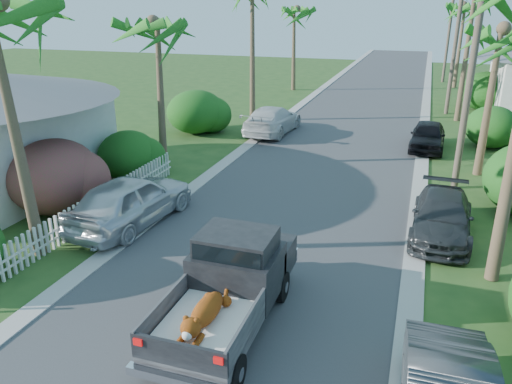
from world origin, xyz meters
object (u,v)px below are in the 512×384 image
(palm_l_d, at_px, (295,9))
(utility_pole_c, at_px, (456,42))
(parked_car_rm, at_px, (442,217))
(utility_pole_b, at_px, (472,70))
(utility_pole_d, at_px, (449,30))
(pickup_truck, at_px, (233,279))
(parked_car_lf, at_px, (272,120))
(palm_l_b, at_px, (156,23))
(palm_r_d, at_px, (465,5))
(palm_r_b, at_px, (501,30))
(parked_car_ln, at_px, (131,201))
(parked_car_rf, at_px, (428,136))

(palm_l_d, distance_m, utility_pole_c, 13.63)
(parked_car_rm, distance_m, utility_pole_b, 6.26)
(utility_pole_d, bearing_deg, pickup_truck, -97.31)
(utility_pole_b, relative_size, utility_pole_d, 1.00)
(utility_pole_c, bearing_deg, parked_car_lf, -137.12)
(palm_l_b, height_order, utility_pole_d, utility_pole_d)
(pickup_truck, height_order, utility_pole_d, utility_pole_d)
(utility_pole_b, bearing_deg, palm_r_d, 88.09)
(parked_car_lf, height_order, palm_r_b, palm_r_b)
(pickup_truck, distance_m, parked_car_rm, 7.75)
(pickup_truck, xyz_separation_m, parked_car_ln, (-5.08, 3.85, -0.16))
(parked_car_rf, height_order, palm_l_b, palm_l_b)
(utility_pole_b, bearing_deg, pickup_truck, -115.56)
(parked_car_lf, bearing_deg, utility_pole_c, -133.96)
(parked_car_rm, height_order, utility_pole_c, utility_pole_c)
(palm_l_d, relative_size, palm_r_b, 1.07)
(palm_l_d, height_order, utility_pole_b, utility_pole_b)
(parked_car_ln, distance_m, palm_l_d, 28.75)
(palm_r_b, height_order, utility_pole_d, utility_pole_d)
(palm_l_d, relative_size, utility_pole_b, 0.86)
(parked_car_rm, xyz_separation_m, utility_pole_b, (0.60, 4.80, 3.96))
(palm_r_d, bearing_deg, utility_pole_d, 106.70)
(utility_pole_c, bearing_deg, palm_r_d, 85.71)
(utility_pole_b, bearing_deg, utility_pole_c, 90.00)
(palm_l_b, relative_size, utility_pole_c, 0.82)
(parked_car_rm, xyz_separation_m, palm_r_d, (1.50, 31.80, 6.10))
(parked_car_rm, relative_size, parked_car_ln, 0.89)
(pickup_truck, relative_size, palm_l_d, 0.66)
(parked_car_ln, bearing_deg, parked_car_lf, -87.38)
(utility_pole_c, bearing_deg, utility_pole_b, -90.00)
(parked_car_rm, bearing_deg, pickup_truck, -124.56)
(utility_pole_d, bearing_deg, palm_l_b, -111.80)
(palm_r_b, xyz_separation_m, palm_r_d, (-0.10, 25.00, 0.79))
(pickup_truck, xyz_separation_m, palm_l_b, (-7.14, 9.99, 5.14))
(parked_car_ln, bearing_deg, parked_car_rm, -160.16)
(utility_pole_b, bearing_deg, palm_l_b, -175.39)
(palm_l_d, bearing_deg, parked_car_rm, -65.98)
(palm_r_b, height_order, utility_pole_c, utility_pole_c)
(parked_car_ln, distance_m, utility_pole_c, 24.72)
(pickup_truck, height_order, palm_l_b, palm_l_b)
(palm_r_b, distance_m, palm_r_d, 25.01)
(utility_pole_b, distance_m, utility_pole_c, 15.00)
(palm_l_b, xyz_separation_m, palm_r_b, (13.40, 3.00, -0.20))
(palm_l_b, distance_m, utility_pole_d, 33.42)
(parked_car_rm, relative_size, utility_pole_d, 0.49)
(parked_car_rm, distance_m, utility_pole_c, 20.20)
(pickup_truck, relative_size, parked_car_rm, 1.16)
(pickup_truck, distance_m, utility_pole_c, 26.76)
(parked_car_lf, relative_size, utility_pole_d, 0.58)
(parked_car_rf, bearing_deg, utility_pole_b, -75.94)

